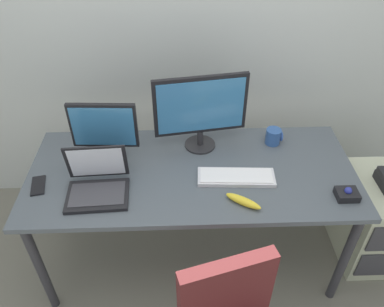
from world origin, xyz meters
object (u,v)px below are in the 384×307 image
Objects in this scene: monitor_main at (201,109)px; trackball_mouse at (347,194)px; file_cabinet at (377,218)px; banana at (243,201)px; keyboard at (236,177)px; cell_phone at (38,185)px; coffee_mug at (273,136)px; monitor_side at (104,131)px; laptop at (97,183)px.

monitor_main is 0.88m from trackball_mouse.
banana is (-0.94, -0.28, 0.49)m from file_cabinet.
trackball_mouse is at bearing -148.56° from file_cabinet.
keyboard reaches higher than cell_phone.
keyboard is 0.40m from coffee_mug.
monitor_main reaches higher than monitor_side.
keyboard is 0.56m from trackball_mouse.
file_cabinet is 5.35× the size of trackball_mouse.
banana is (0.73, -0.12, -0.03)m from laptop.
coffee_mug is 0.55m from banana.
monitor_side is 0.44m from cell_phone.
monitor_side is 1.97× the size of banana.
laptop is 1.05m from coffee_mug.
keyboard is at bearing -174.38° from file_cabinet.
laptop reaches higher than cell_phone.
keyboard is at bearing 5.06° from laptop.
trackball_mouse is (1.26, -0.09, -0.03)m from laptop.
trackball_mouse is at bearing -16.03° from keyboard.
coffee_mug is (0.95, 0.13, -0.16)m from monitor_side.
monitor_main reaches higher than laptop.
file_cabinet is at bearing 16.45° from banana.
file_cabinet is at bearing -17.23° from coffee_mug.
file_cabinet is 1.78m from monitor_side.
cell_phone is (-0.86, -0.31, -0.25)m from monitor_main.
monitor_side is at bearing 17.76° from cell_phone.
cell_phone is at bearing -165.91° from coffee_mug.
coffee_mug reaches higher than cell_phone.
monitor_side is 1.16× the size of laptop.
coffee_mug reaches higher than keyboard.
keyboard is 2.93× the size of cell_phone.
trackball_mouse is (-0.41, -0.25, 0.49)m from file_cabinet.
laptop is 0.74m from banana.
coffee_mug is (0.44, 0.01, -0.21)m from monitor_main.
monitor_side is 3.83× the size of coffee_mug.
cell_phone is (-1.04, -0.02, -0.01)m from keyboard.
monitor_main reaches higher than cell_phone.
coffee_mug is at bearing 20.77° from laptop.
trackball_mouse is 1.59m from cell_phone.
coffee_mug is (0.98, 0.37, -0.01)m from laptop.
monitor_main is at bearing 8.80° from cell_phone.
file_cabinet is 3.10× the size of banana.
monitor_side is (-1.64, 0.08, 0.67)m from file_cabinet.
monitor_side is at bearing 153.26° from banana.
laptop is at bearing -95.93° from monitor_side.
file_cabinet is 4.14× the size of cell_phone.
cell_phone is (-1.30, -0.33, -0.04)m from coffee_mug.
cell_phone reaches higher than file_cabinet.
trackball_mouse is 0.53m from banana.
laptop is (-0.54, -0.36, -0.20)m from monitor_main.
coffee_mug is at bearing 63.30° from banana.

